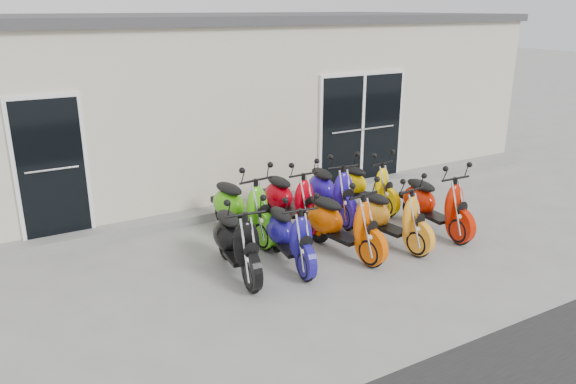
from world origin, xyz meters
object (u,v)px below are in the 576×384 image
(scooter_front_orange_b, at_px, (391,208))
(scooter_front_red, at_px, (436,195))
(scooter_back_red, at_px, (291,191))
(scooter_front_orange_a, at_px, (343,214))
(scooter_back_yellow, at_px, (367,178))
(scooter_front_black, at_px, (236,232))
(scooter_back_blue, at_px, (332,183))
(scooter_back_green, at_px, (242,199))
(scooter_front_blue, at_px, (290,226))

(scooter_front_orange_b, bearing_deg, scooter_front_red, -5.06)
(scooter_back_red, bearing_deg, scooter_front_orange_a, -87.70)
(scooter_front_red, relative_size, scooter_back_yellow, 1.08)
(scooter_front_orange_a, distance_m, scooter_front_red, 1.79)
(scooter_front_black, xyz_separation_m, scooter_front_red, (3.43, -0.22, 0.00))
(scooter_back_blue, bearing_deg, scooter_back_green, -172.27)
(scooter_front_red, height_order, scooter_back_yellow, scooter_front_red)
(scooter_front_blue, relative_size, scooter_back_yellow, 1.01)
(scooter_front_black, height_order, scooter_back_green, scooter_back_green)
(scooter_front_orange_a, bearing_deg, scooter_back_yellow, 33.90)
(scooter_back_yellow, bearing_deg, scooter_back_red, 174.73)
(scooter_back_red, relative_size, scooter_back_yellow, 1.07)
(scooter_back_green, bearing_deg, scooter_front_orange_b, -44.21)
(scooter_back_green, bearing_deg, scooter_front_black, -126.12)
(scooter_front_blue, height_order, scooter_back_yellow, scooter_front_blue)
(scooter_front_black, relative_size, scooter_back_green, 0.96)
(scooter_front_orange_b, bearing_deg, scooter_back_green, 135.11)
(scooter_front_orange_a, bearing_deg, scooter_front_blue, 167.09)
(scooter_front_black, relative_size, scooter_front_red, 1.00)
(scooter_front_blue, bearing_deg, scooter_front_red, 4.79)
(scooter_front_orange_b, distance_m, scooter_back_blue, 1.42)
(scooter_back_red, height_order, scooter_back_blue, scooter_back_blue)
(scooter_front_blue, bearing_deg, scooter_back_yellow, 36.39)
(scooter_front_blue, distance_m, scooter_back_yellow, 2.72)
(scooter_back_green, distance_m, scooter_back_blue, 1.71)
(scooter_back_blue, bearing_deg, scooter_front_orange_b, -77.78)
(scooter_front_black, height_order, scooter_front_orange_a, scooter_front_orange_a)
(scooter_front_orange_b, height_order, scooter_front_red, scooter_front_red)
(scooter_front_black, distance_m, scooter_front_blue, 0.78)
(scooter_front_black, distance_m, scooter_front_red, 3.43)
(scooter_front_blue, xyz_separation_m, scooter_back_yellow, (2.38, 1.33, -0.01))
(scooter_front_orange_b, xyz_separation_m, scooter_back_blue, (-0.13, 1.41, 0.03))
(scooter_front_orange_b, bearing_deg, scooter_back_blue, 87.39)
(scooter_front_orange_a, bearing_deg, scooter_back_red, 85.71)
(scooter_back_blue, height_order, scooter_back_yellow, scooter_back_blue)
(scooter_front_black, height_order, scooter_front_blue, scooter_front_black)
(scooter_back_red, bearing_deg, scooter_front_black, -144.79)
(scooter_back_yellow, bearing_deg, scooter_back_blue, 178.22)
(scooter_front_blue, xyz_separation_m, scooter_back_green, (-0.15, 1.23, 0.07))
(scooter_front_red, height_order, scooter_back_blue, scooter_back_blue)
(scooter_front_red, relative_size, scooter_back_red, 1.02)
(scooter_back_blue, relative_size, scooter_back_yellow, 1.10)
(scooter_front_red, bearing_deg, scooter_back_blue, 130.90)
(scooter_front_blue, relative_size, scooter_front_red, 0.93)
(scooter_front_blue, relative_size, scooter_back_red, 0.95)
(scooter_back_green, xyz_separation_m, scooter_back_yellow, (2.53, 0.10, -0.07))
(scooter_front_orange_a, xyz_separation_m, scooter_back_blue, (0.70, 1.32, 0.01))
(scooter_front_red, distance_m, scooter_back_red, 2.35)
(scooter_front_black, relative_size, scooter_back_red, 1.01)
(scooter_front_orange_a, distance_m, scooter_back_yellow, 2.06)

